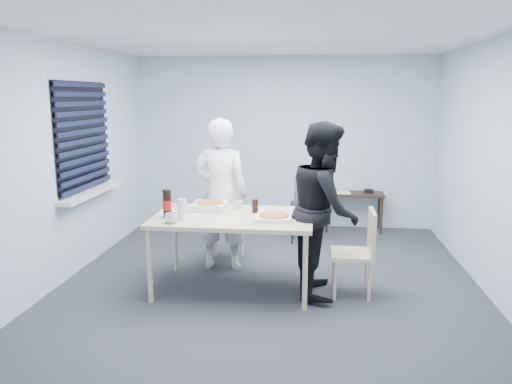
# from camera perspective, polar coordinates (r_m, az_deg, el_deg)

# --- Properties ---
(room) EXTENTS (5.00, 5.00, 5.00)m
(room) POSITION_cam_1_polar(r_m,az_deg,el_deg) (6.18, -18.83, 5.07)
(room) COLOR #2A2B2F
(room) RESTS_ON ground
(dining_table) EXTENTS (1.64, 1.04, 0.80)m
(dining_table) POSITION_cam_1_polar(r_m,az_deg,el_deg) (5.18, -2.61, -3.33)
(dining_table) COLOR beige
(dining_table) RESTS_ON ground
(chair_far) EXTENTS (0.42, 0.42, 0.89)m
(chair_far) POSITION_cam_1_polar(r_m,az_deg,el_deg) (6.21, -3.32, -3.05)
(chair_far) COLOR beige
(chair_far) RESTS_ON ground
(chair_right) EXTENTS (0.42, 0.42, 0.89)m
(chair_right) POSITION_cam_1_polar(r_m,az_deg,el_deg) (5.18, 11.87, -6.13)
(chair_right) COLOR beige
(chair_right) RESTS_ON ground
(person_white) EXTENTS (0.65, 0.42, 1.77)m
(person_white) POSITION_cam_1_polar(r_m,az_deg,el_deg) (5.80, -4.05, -0.28)
(person_white) COLOR white
(person_white) RESTS_ON ground
(person_black) EXTENTS (0.47, 0.86, 1.77)m
(person_black) POSITION_cam_1_polar(r_m,az_deg,el_deg) (5.10, 7.82, -1.94)
(person_black) COLOR black
(person_black) RESTS_ON ground
(side_table) EXTENTS (0.87, 0.39, 0.58)m
(side_table) POSITION_cam_1_polar(r_m,az_deg,el_deg) (7.61, 11.10, -0.68)
(side_table) COLOR #38251B
(side_table) RESTS_ON ground
(stool) EXTENTS (0.39, 0.39, 0.54)m
(stool) POSITION_cam_1_polar(r_m,az_deg,el_deg) (6.97, 5.51, -2.23)
(stool) COLOR black
(stool) RESTS_ON ground
(backpack) EXTENTS (0.27, 0.20, 0.38)m
(backpack) POSITION_cam_1_polar(r_m,az_deg,el_deg) (6.90, 5.55, 0.15)
(backpack) COLOR slate
(backpack) RESTS_ON stool
(pizza_box_a) EXTENTS (0.35, 0.35, 0.09)m
(pizza_box_a) POSITION_cam_1_polar(r_m,az_deg,el_deg) (5.43, -5.30, -1.58)
(pizza_box_a) COLOR white
(pizza_box_a) RESTS_ON dining_table
(pizza_box_b) EXTENTS (0.36, 0.36, 0.05)m
(pizza_box_b) POSITION_cam_1_polar(r_m,az_deg,el_deg) (5.00, 2.04, -2.86)
(pizza_box_b) COLOR white
(pizza_box_b) RESTS_ON dining_table
(mug_a) EXTENTS (0.17, 0.17, 0.10)m
(mug_a) POSITION_cam_1_polar(r_m,az_deg,el_deg) (4.91, -9.67, -2.98)
(mug_a) COLOR silver
(mug_a) RESTS_ON dining_table
(mug_b) EXTENTS (0.10, 0.10, 0.09)m
(mug_b) POSITION_cam_1_polar(r_m,az_deg,el_deg) (5.43, -2.12, -1.52)
(mug_b) COLOR silver
(mug_b) RESTS_ON dining_table
(cola_glass) EXTENTS (0.09, 0.09, 0.14)m
(cola_glass) POSITION_cam_1_polar(r_m,az_deg,el_deg) (5.27, -0.11, -1.60)
(cola_glass) COLOR black
(cola_glass) RESTS_ON dining_table
(soda_bottle) EXTENTS (0.09, 0.09, 0.29)m
(soda_bottle) POSITION_cam_1_polar(r_m,az_deg,el_deg) (5.15, -10.12, -1.33)
(soda_bottle) COLOR black
(soda_bottle) RESTS_ON dining_table
(plastic_cups) EXTENTS (0.10, 0.10, 0.21)m
(plastic_cups) POSITION_cam_1_polar(r_m,az_deg,el_deg) (5.04, -8.48, -1.94)
(plastic_cups) COLOR silver
(plastic_cups) RESTS_ON dining_table
(rubber_band) EXTENTS (0.07, 0.07, 0.00)m
(rubber_band) POSITION_cam_1_polar(r_m,az_deg,el_deg) (4.81, -0.81, -3.71)
(rubber_band) COLOR red
(rubber_band) RESTS_ON dining_table
(papers) EXTENTS (0.23, 0.30, 0.00)m
(papers) POSITION_cam_1_polar(r_m,az_deg,el_deg) (7.58, 10.00, -0.04)
(papers) COLOR white
(papers) RESTS_ON side_table
(black_box) EXTENTS (0.15, 0.14, 0.05)m
(black_box) POSITION_cam_1_polar(r_m,az_deg,el_deg) (7.62, 12.77, 0.10)
(black_box) COLOR black
(black_box) RESTS_ON side_table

